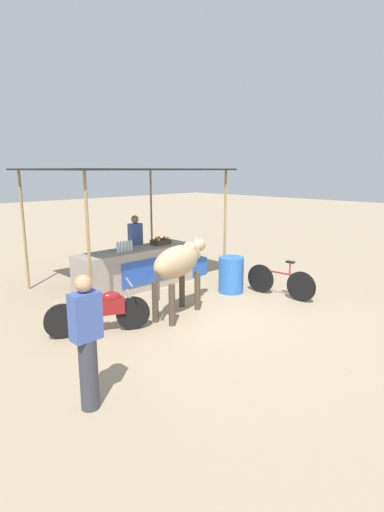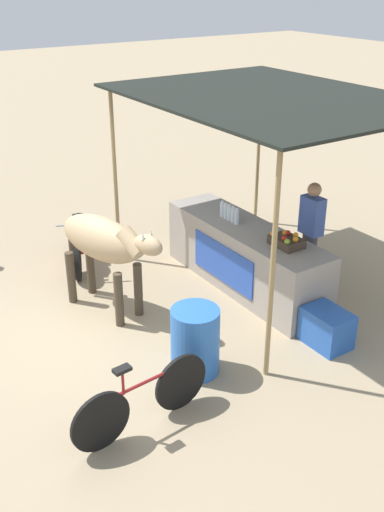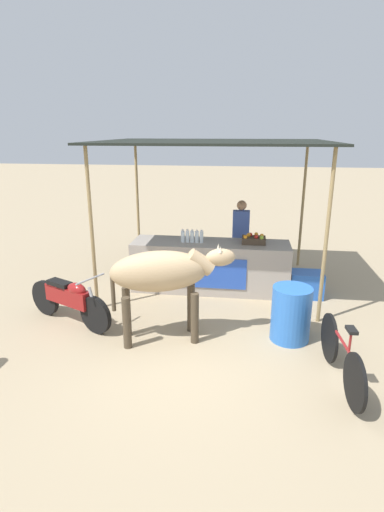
% 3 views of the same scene
% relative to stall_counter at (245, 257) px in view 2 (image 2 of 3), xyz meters
% --- Properties ---
extents(ground_plane, '(60.00, 60.00, 0.00)m').
position_rel_stall_counter_xyz_m(ground_plane, '(0.00, -2.20, -0.48)').
color(ground_plane, tan).
extents(stall_counter, '(3.00, 0.82, 0.96)m').
position_rel_stall_counter_xyz_m(stall_counter, '(0.00, 0.00, 0.00)').
color(stall_counter, '#9E9389').
rests_on(stall_counter, ground).
extents(stall_awning, '(4.20, 3.20, 2.82)m').
position_rel_stall_counter_xyz_m(stall_awning, '(0.00, 0.30, 2.22)').
color(stall_awning, black).
rests_on(stall_awning, ground).
extents(water_bottle_row, '(0.43, 0.07, 0.25)m').
position_rel_stall_counter_xyz_m(water_bottle_row, '(-0.35, -0.05, 0.59)').
color(water_bottle_row, silver).
rests_on(water_bottle_row, stall_counter).
extents(fruit_crate, '(0.44, 0.32, 0.18)m').
position_rel_stall_counter_xyz_m(fruit_crate, '(0.81, 0.05, 0.55)').
color(fruit_crate, '#3F3326').
rests_on(fruit_crate, stall_counter).
extents(vendor_behind_counter, '(0.34, 0.22, 1.65)m').
position_rel_stall_counter_xyz_m(vendor_behind_counter, '(0.56, 0.75, 0.37)').
color(vendor_behind_counter, '#383842').
rests_on(vendor_behind_counter, ground).
extents(cooler_box, '(0.60, 0.44, 0.48)m').
position_rel_stall_counter_xyz_m(cooler_box, '(1.83, -0.10, -0.24)').
color(cooler_box, blue).
rests_on(cooler_box, ground).
extents(water_barrel, '(0.58, 0.58, 0.83)m').
position_rel_stall_counter_xyz_m(water_barrel, '(1.36, -1.80, -0.06)').
color(water_barrel, blue).
rests_on(water_barrel, ground).
extents(cow, '(1.85, 0.90, 1.44)m').
position_rel_stall_counter_xyz_m(cow, '(-0.49, -2.03, 0.55)').
color(cow, tan).
rests_on(cow, ground).
extents(motorcycle_parked, '(1.66, 0.92, 0.90)m').
position_rel_stall_counter_xyz_m(motorcycle_parked, '(-2.10, -1.75, -0.05)').
color(motorcycle_parked, black).
rests_on(motorcycle_parked, ground).
extents(bicycle_leaning, '(0.19, 1.66, 0.85)m').
position_rel_stall_counter_xyz_m(bicycle_leaning, '(1.88, -2.80, -0.13)').
color(bicycle_leaning, black).
rests_on(bicycle_leaning, ground).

